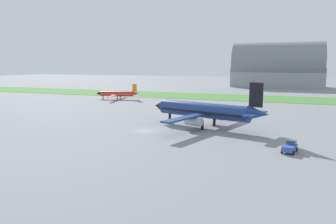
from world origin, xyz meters
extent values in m
plane|color=gray|center=(0.00, 0.00, 0.00)|extent=(600.00, 600.00, 0.00)
cube|color=#478438|center=(0.00, 77.86, 0.04)|extent=(360.00, 28.00, 0.08)
cylinder|color=navy|center=(11.01, 8.63, 4.02)|extent=(23.17, 10.13, 3.54)
cone|color=black|center=(-1.28, 12.38, 4.02)|extent=(4.08, 4.25, 3.46)
cone|color=navy|center=(23.93, 4.70, 4.46)|extent=(5.23, 4.36, 3.18)
cube|color=black|center=(11.01, 8.63, 3.75)|extent=(21.96, 9.82, 0.49)
cube|color=navy|center=(9.38, 1.07, 3.40)|extent=(6.65, 15.41, 0.35)
cube|color=navy|center=(13.88, 15.82, 3.40)|extent=(6.65, 15.41, 0.35)
cylinder|color=#B7BABF|center=(10.19, 3.72, 2.13)|extent=(4.26, 2.98, 1.94)
cylinder|color=#B7BABF|center=(13.07, 13.17, 2.13)|extent=(4.26, 2.98, 1.94)
cube|color=black|center=(23.31, 4.88, 8.36)|extent=(2.89, 1.25, 5.14)
cube|color=navy|center=(22.66, 2.73, 4.37)|extent=(3.16, 4.87, 0.28)
cube|color=navy|center=(23.97, 7.04, 4.37)|extent=(3.16, 4.87, 0.28)
cylinder|color=black|center=(1.79, 11.44, 1.12)|extent=(0.64, 0.64, 2.25)
cylinder|color=black|center=(11.74, 5.51, 1.12)|extent=(0.64, 0.64, 2.25)
cylinder|color=black|center=(13.36, 10.82, 1.12)|extent=(0.64, 0.64, 2.25)
cylinder|color=red|center=(-37.22, 53.68, 2.36)|extent=(14.26, 4.61, 1.97)
cone|color=black|center=(-44.94, 52.19, 2.36)|extent=(2.29, 2.26, 1.93)
cone|color=red|center=(-29.12, 55.24, 2.60)|extent=(3.04, 2.26, 1.77)
cube|color=orange|center=(-37.22, 53.68, 2.21)|extent=(13.50, 4.50, 0.28)
cube|color=red|center=(-35.81, 48.45, 2.01)|extent=(3.40, 10.87, 0.20)
cube|color=red|center=(-37.86, 59.06, 2.01)|extent=(3.40, 10.87, 0.20)
cylinder|color=#B7BABF|center=(-36.72, 50.26, 2.01)|extent=(1.66, 0.91, 0.63)
cylinder|color=#B7BABF|center=(-38.03, 57.05, 2.01)|extent=(1.66, 0.91, 0.63)
cube|color=orange|center=(-29.51, 55.17, 4.91)|extent=(1.78, 0.57, 3.14)
cube|color=red|center=(-29.24, 53.82, 2.55)|extent=(1.68, 2.92, 0.16)
cube|color=red|center=(-29.77, 56.52, 2.55)|extent=(1.68, 2.92, 0.16)
cylinder|color=black|center=(-43.01, 52.57, 0.69)|extent=(0.35, 0.35, 1.38)
cylinder|color=black|center=(-35.89, 51.96, 0.69)|extent=(0.35, 0.35, 1.38)
cylinder|color=black|center=(-36.63, 55.78, 0.69)|extent=(0.35, 0.35, 1.38)
cube|color=#334FB2|center=(30.12, -7.73, 0.80)|extent=(2.60, 3.92, 0.90)
cube|color=#334C60|center=(30.36, -6.75, 1.60)|extent=(1.77, 1.62, 0.70)
cylinder|color=black|center=(29.54, -6.29, 0.35)|extent=(0.41, 0.74, 0.70)
cylinder|color=black|center=(31.29, -6.71, 0.35)|extent=(0.41, 0.74, 0.70)
cylinder|color=black|center=(28.95, -8.74, 0.35)|extent=(0.41, 0.74, 0.70)
cylinder|color=black|center=(30.70, -9.16, 0.35)|extent=(0.41, 0.74, 0.70)
cube|color=#9399A3|center=(23.17, 153.18, 6.25)|extent=(55.25, 24.27, 12.50)
cylinder|color=gray|center=(23.17, 153.18, 14.93)|extent=(54.14, 26.70, 26.70)
camera|label=1|loc=(28.95, -63.70, 14.82)|focal=34.19mm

